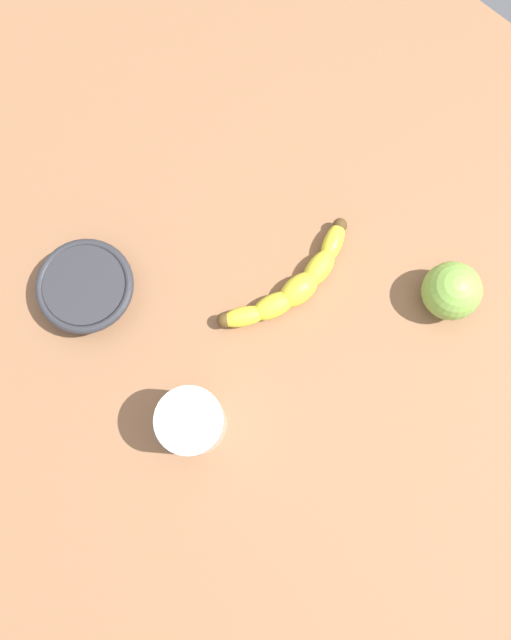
{
  "coord_description": "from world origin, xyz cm",
  "views": [
    {
      "loc": [
        -12.13,
        -15.41,
        86.08
      ],
      "look_at": [
        0.66,
        -4.0,
        5.0
      ],
      "focal_mm": 35.62,
      "sensor_mm": 36.0,
      "label": 1
    }
  ],
  "objects_px": {
    "ceramic_bowl": "(87,288)",
    "smoothie_glass": "(192,422)",
    "banana": "(294,285)",
    "green_apple_fruit": "(452,291)"
  },
  "relations": [
    {
      "from": "banana",
      "to": "ceramic_bowl",
      "type": "bearing_deg",
      "value": 141.11
    },
    {
      "from": "banana",
      "to": "smoothie_glass",
      "type": "height_order",
      "value": "smoothie_glass"
    },
    {
      "from": "ceramic_bowl",
      "to": "smoothie_glass",
      "type": "bearing_deg",
      "value": -98.9
    },
    {
      "from": "banana",
      "to": "ceramic_bowl",
      "type": "distance_m",
      "value": 0.27
    },
    {
      "from": "banana",
      "to": "green_apple_fruit",
      "type": "bearing_deg",
      "value": -44.11
    },
    {
      "from": "banana",
      "to": "smoothie_glass",
      "type": "bearing_deg",
      "value": -165.6
    },
    {
      "from": "banana",
      "to": "ceramic_bowl",
      "type": "height_order",
      "value": "ceramic_bowl"
    },
    {
      "from": "smoothie_glass",
      "to": "green_apple_fruit",
      "type": "bearing_deg",
      "value": -21.39
    },
    {
      "from": "banana",
      "to": "green_apple_fruit",
      "type": "relative_size",
      "value": 2.88
    },
    {
      "from": "green_apple_fruit",
      "to": "smoothie_glass",
      "type": "bearing_deg",
      "value": 158.61
    }
  ]
}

